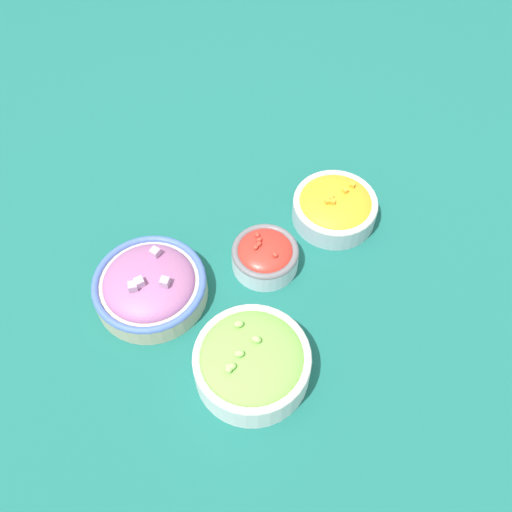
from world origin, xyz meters
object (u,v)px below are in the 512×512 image
(bowl_squash, at_px, (335,206))
(bowl_lettuce, at_px, (252,361))
(bowl_red_onion, at_px, (150,285))
(bowl_cherry_tomatoes, at_px, (265,255))

(bowl_squash, bearing_deg, bowl_lettuce, 13.06)
(bowl_red_onion, bearing_deg, bowl_lettuce, 89.47)
(bowl_cherry_tomatoes, distance_m, bowl_red_onion, 0.20)
(bowl_cherry_tomatoes, bearing_deg, bowl_red_onion, -33.05)
(bowl_cherry_tomatoes, height_order, bowl_red_onion, bowl_red_onion)
(bowl_cherry_tomatoes, bearing_deg, bowl_lettuce, 32.89)
(bowl_squash, xyz_separation_m, bowl_red_onion, (0.32, -0.14, -0.00))
(bowl_squash, bearing_deg, bowl_cherry_tomatoes, -11.54)
(bowl_cherry_tomatoes, height_order, bowl_lettuce, bowl_lettuce)
(bowl_lettuce, xyz_separation_m, bowl_red_onion, (-0.00, -0.21, -0.01))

